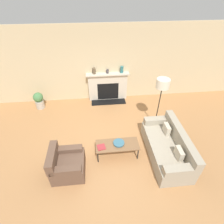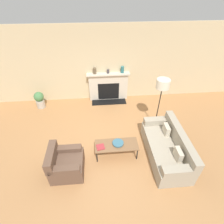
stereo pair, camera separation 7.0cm
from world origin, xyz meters
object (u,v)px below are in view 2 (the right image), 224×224
couch (167,148)px  mantel_vase_center_left (108,71)px  bowl (118,143)px  mantel_vase_center_right (122,70)px  mantel_vase_left (95,71)px  armchair_near (65,164)px  potted_plant (40,99)px  coffee_table (117,145)px  book (100,147)px  fireplace (108,87)px  floor_lamp (162,89)px

couch → mantel_vase_center_left: (-1.43, 3.11, 0.92)m
couch → bowl: couch is taller
bowl → mantel_vase_center_right: bearing=80.5°
mantel_vase_center_left → couch: bearing=-65.4°
couch → mantel_vase_center_right: 3.38m
mantel_vase_left → mantel_vase_center_right: size_ratio=0.93×
armchair_near → bowl: bearing=-72.1°
potted_plant → mantel_vase_left: bearing=9.9°
coffee_table → mantel_vase_left: 3.14m
armchair_near → potted_plant: size_ratio=1.26×
couch → book: size_ratio=7.87×
fireplace → couch: (1.42, -3.10, -0.25)m
armchair_near → book: size_ratio=3.28×
fireplace → floor_lamp: (1.47, -1.86, 0.91)m
potted_plant → mantel_vase_center_left: bearing=8.0°
couch → armchair_near: bearing=-84.1°
bowl → potted_plant: (-2.74, 2.57, -0.10)m
mantel_vase_center_right → armchair_near: bearing=-119.2°
bowl → book: size_ratio=1.22×
mantel_vase_left → mantel_vase_center_right: (1.06, 0.00, 0.01)m
armchair_near → floor_lamp: bearing=-61.5°
armchair_near → mantel_vase_left: size_ratio=3.62×
book → potted_plant: size_ratio=0.38×
fireplace → mantel_vase_center_left: mantel_vase_center_left is taller
couch → armchair_near: size_ratio=2.40×
mantel_vase_left → armchair_near: bearing=-103.8°
fireplace → coffee_table: 2.96m
armchair_near → coffee_table: size_ratio=0.70×
book → mantel_vase_center_right: bearing=60.6°
bowl → potted_plant: 3.76m
mantel_vase_center_left → potted_plant: bearing=-172.0°
couch → coffee_table: (-1.41, 0.14, 0.07)m
coffee_table → book: (-0.45, -0.06, 0.04)m
mantel_vase_left → potted_plant: bearing=-170.1°
coffee_table → floor_lamp: 2.12m
floor_lamp → potted_plant: size_ratio=2.69×
bowl → mantel_vase_center_left: mantel_vase_center_left is taller
book → floor_lamp: size_ratio=0.14×
mantel_vase_center_right → coffee_table: bearing=-100.2°
couch → book: 1.86m
fireplace → couch: fireplace is taller
couch → armchair_near: couch is taller
fireplace → mantel_vase_left: size_ratio=7.25×
mantel_vase_left → bowl: bearing=-79.1°
mantel_vase_center_right → book: bearing=-108.0°
coffee_table → book: size_ratio=4.71×
mantel_vase_left → fireplace: bearing=-1.6°
potted_plant → armchair_near: bearing=-66.1°
fireplace → mantel_vase_left: mantel_vase_left is taller
mantel_vase_center_left → potted_plant: 2.85m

